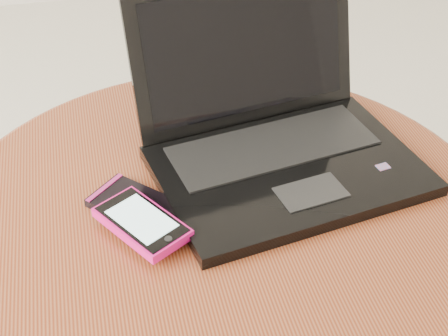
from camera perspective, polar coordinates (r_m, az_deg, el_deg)
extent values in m
cylinder|color=maroon|center=(0.82, -0.25, -4.49)|extent=(0.67, 0.67, 0.03)
torus|color=maroon|center=(0.82, -0.25, -4.49)|extent=(0.70, 0.70, 0.03)
cube|color=black|center=(0.86, 5.49, -0.21)|extent=(0.36, 0.28, 0.02)
cube|color=black|center=(0.88, 4.19, 1.93)|extent=(0.28, 0.15, 0.00)
cube|color=black|center=(0.81, 7.43, -2.04)|extent=(0.09, 0.06, 0.00)
cube|color=red|center=(0.87, 13.40, 0.11)|extent=(0.02, 0.02, 0.00)
cube|color=black|center=(0.91, 1.82, 9.99)|extent=(0.32, 0.11, 0.19)
cube|color=black|center=(0.90, 1.92, 9.94)|extent=(0.28, 0.09, 0.16)
cube|color=black|center=(0.81, -7.24, -3.29)|extent=(0.13, 0.13, 0.01)
cube|color=#A51F67|center=(0.84, -10.14, -1.64)|extent=(0.05, 0.05, 0.00)
cube|color=#DB1178|center=(0.77, -7.01, -4.69)|extent=(0.11, 0.13, 0.01)
cube|color=black|center=(0.77, -7.04, -4.34)|extent=(0.10, 0.12, 0.00)
cube|color=silver|center=(0.77, -7.05, -4.29)|extent=(0.08, 0.09, 0.00)
cylinder|color=black|center=(0.74, -4.77, -6.02)|extent=(0.01, 0.01, 0.00)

